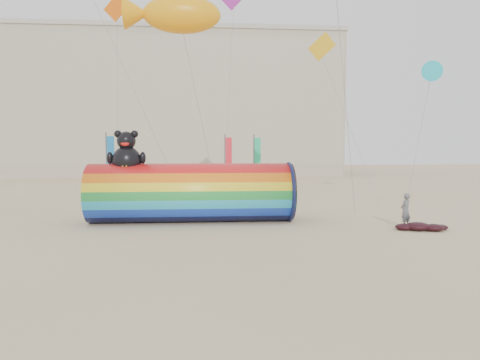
{
  "coord_description": "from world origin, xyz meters",
  "views": [
    {
      "loc": [
        -1.17,
        -19.84,
        4.01
      ],
      "look_at": [
        0.5,
        1.5,
        2.4
      ],
      "focal_mm": 32.0,
      "sensor_mm": 36.0,
      "label": 1
    }
  ],
  "objects": [
    {
      "name": "kite_handler",
      "position": [
        8.81,
        0.77,
        0.87
      ],
      "size": [
        0.76,
        0.69,
        1.74
      ],
      "primitive_type": "imported",
      "rotation": [
        0.0,
        0.0,
        3.72
      ],
      "color": "#5B5E63",
      "rests_on": "ground"
    },
    {
      "name": "hotel_building",
      "position": [
        -12.0,
        45.95,
        10.31
      ],
      "size": [
        60.4,
        15.4,
        20.6
      ],
      "color": "#B7AD99",
      "rests_on": "ground"
    },
    {
      "name": "flying_kites",
      "position": [
        -0.49,
        3.8,
        11.43
      ],
      "size": [
        23.61,
        13.98,
        6.81
      ],
      "color": "blue",
      "rests_on": "ground"
    },
    {
      "name": "ground",
      "position": [
        0.0,
        0.0,
        0.0
      ],
      "size": [
        160.0,
        160.0,
        0.0
      ],
      "primitive_type": "plane",
      "color": "#CCB58C",
      "rests_on": "ground"
    },
    {
      "name": "windsock_assembly",
      "position": [
        -2.0,
        3.36,
        1.67
      ],
      "size": [
        10.9,
        3.32,
        5.02
      ],
      "color": "red",
      "rests_on": "ground"
    },
    {
      "name": "festival_banners",
      "position": [
        -1.59,
        15.63,
        2.64
      ],
      "size": [
        12.31,
        3.57,
        5.2
      ],
      "color": "#59595E",
      "rests_on": "ground"
    },
    {
      "name": "fabric_bundle",
      "position": [
        9.26,
        -0.0,
        0.17
      ],
      "size": [
        2.62,
        1.35,
        0.41
      ],
      "color": "#390A13",
      "rests_on": "ground"
    }
  ]
}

